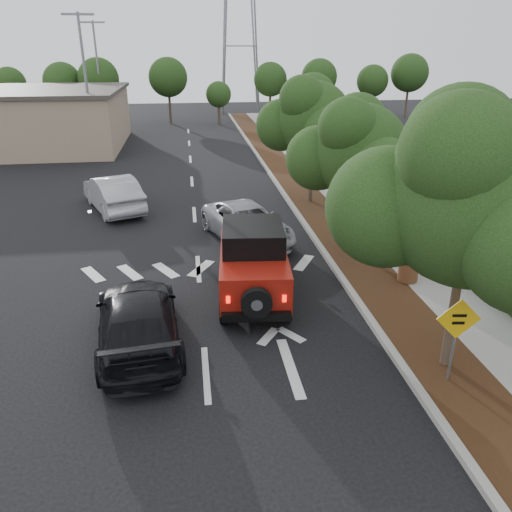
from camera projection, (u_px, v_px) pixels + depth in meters
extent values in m
plane|color=black|center=(206.00, 374.00, 11.61)|extent=(120.00, 120.00, 0.00)
cube|color=#9E9B93|center=(294.00, 209.00, 23.10)|extent=(0.20, 70.00, 0.15)
cube|color=black|center=(315.00, 208.00, 23.23)|extent=(1.80, 70.00, 0.12)
cube|color=gray|center=(354.00, 206.00, 23.47)|extent=(2.00, 70.00, 0.12)
cube|color=black|center=(384.00, 198.00, 23.51)|extent=(0.80, 70.00, 0.80)
cylinder|color=black|center=(226.00, 267.00, 16.14)|extent=(0.38, 0.88, 0.85)
cylinder|color=black|center=(277.00, 267.00, 16.20)|extent=(0.38, 0.88, 0.85)
cylinder|color=black|center=(225.00, 308.00, 13.67)|extent=(0.38, 0.88, 0.85)
cylinder|color=black|center=(285.00, 306.00, 13.74)|extent=(0.38, 0.88, 0.85)
cube|color=maroon|center=(253.00, 268.00, 14.71)|extent=(2.27, 4.10, 1.07)
cube|color=black|center=(253.00, 236.00, 14.66)|extent=(1.96, 2.32, 0.68)
cube|color=maroon|center=(252.00, 251.00, 16.12)|extent=(1.78, 1.25, 0.87)
cube|color=black|center=(256.00, 317.00, 13.00)|extent=(1.83, 0.36, 0.23)
cylinder|color=black|center=(257.00, 303.00, 12.68)|extent=(0.83, 0.31, 0.81)
cube|color=#FF190C|center=(228.00, 300.00, 12.85)|extent=(0.11, 0.05, 0.19)
cube|color=#FF190C|center=(284.00, 299.00, 12.91)|extent=(0.11, 0.05, 0.19)
imported|color=#A4A6AC|center=(247.00, 224.00, 19.31)|extent=(3.64, 5.45, 1.39)
imported|color=black|center=(138.00, 320.00, 12.49)|extent=(2.55, 5.15, 1.44)
imported|color=#A8ACB0|center=(113.00, 193.00, 22.88)|extent=(3.41, 5.21, 1.62)
imported|color=#ADB0B5|center=(51.00, 145.00, 34.58)|extent=(4.31, 2.27, 1.40)
cylinder|color=slate|center=(454.00, 343.00, 10.90)|extent=(0.07, 0.07, 1.88)
cube|color=#EBB20C|center=(459.00, 319.00, 10.63)|extent=(0.96, 0.14, 0.96)
cube|color=black|center=(460.00, 316.00, 10.58)|extent=(0.30, 0.05, 0.07)
cube|color=black|center=(458.00, 323.00, 10.65)|extent=(0.27, 0.04, 0.07)
cylinder|color=brown|center=(408.00, 271.00, 15.83)|extent=(0.65, 0.65, 0.63)
sphere|color=black|center=(410.00, 254.00, 15.60)|extent=(0.78, 0.78, 0.78)
imported|color=black|center=(411.00, 251.00, 15.57)|extent=(0.68, 0.60, 0.74)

